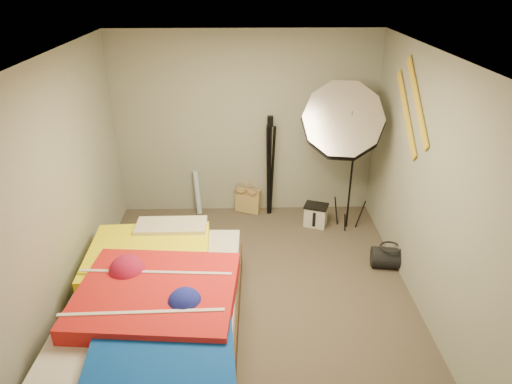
{
  "coord_description": "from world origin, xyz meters",
  "views": [
    {
      "loc": [
        -0.02,
        -3.88,
        3.16
      ],
      "look_at": [
        0.1,
        0.6,
        0.95
      ],
      "focal_mm": 32.0,
      "sensor_mm": 36.0,
      "label": 1
    }
  ],
  "objects_px": {
    "tote_bag": "(248,200)",
    "photo_umbrella": "(343,122)",
    "camera_case": "(316,216)",
    "duffel_bag": "(389,258)",
    "wrapping_roll": "(197,193)",
    "camera_tripod": "(270,160)",
    "bed": "(158,303)"
  },
  "relations": [
    {
      "from": "tote_bag",
      "to": "photo_umbrella",
      "type": "height_order",
      "value": "photo_umbrella"
    },
    {
      "from": "camera_case",
      "to": "duffel_bag",
      "type": "distance_m",
      "value": 1.21
    },
    {
      "from": "camera_case",
      "to": "tote_bag",
      "type": "bearing_deg",
      "value": 175.64
    },
    {
      "from": "wrapping_roll",
      "to": "camera_tripod",
      "type": "xyz_separation_m",
      "value": [
        1.01,
        -0.06,
        0.51
      ]
    },
    {
      "from": "tote_bag",
      "to": "camera_case",
      "type": "distance_m",
      "value": 1.0
    },
    {
      "from": "bed",
      "to": "camera_tripod",
      "type": "bearing_deg",
      "value": 63.05
    },
    {
      "from": "duffel_bag",
      "to": "tote_bag",
      "type": "bearing_deg",
      "value": 148.11
    },
    {
      "from": "wrapping_roll",
      "to": "duffel_bag",
      "type": "height_order",
      "value": "wrapping_roll"
    },
    {
      "from": "wrapping_roll",
      "to": "tote_bag",
      "type": "bearing_deg",
      "value": 0.0
    },
    {
      "from": "camera_tripod",
      "to": "camera_case",
      "type": "bearing_deg",
      "value": -30.5
    },
    {
      "from": "tote_bag",
      "to": "wrapping_roll",
      "type": "xyz_separation_m",
      "value": [
        -0.72,
        0.0,
        0.13
      ]
    },
    {
      "from": "tote_bag",
      "to": "bed",
      "type": "relative_size",
      "value": 0.15
    },
    {
      "from": "duffel_bag",
      "to": "bed",
      "type": "bearing_deg",
      "value": -149.89
    },
    {
      "from": "tote_bag",
      "to": "camera_case",
      "type": "relative_size",
      "value": 1.23
    },
    {
      "from": "camera_tripod",
      "to": "bed",
      "type": "bearing_deg",
      "value": -116.95
    },
    {
      "from": "wrapping_roll",
      "to": "bed",
      "type": "xyz_separation_m",
      "value": [
        -0.16,
        -2.38,
        0.02
      ]
    },
    {
      "from": "camera_case",
      "to": "duffel_bag",
      "type": "bearing_deg",
      "value": -33.43
    },
    {
      "from": "tote_bag",
      "to": "camera_case",
      "type": "xyz_separation_m",
      "value": [
        0.91,
        -0.42,
        -0.03
      ]
    },
    {
      "from": "tote_bag",
      "to": "wrapping_roll",
      "type": "distance_m",
      "value": 0.73
    },
    {
      "from": "tote_bag",
      "to": "bed",
      "type": "xyz_separation_m",
      "value": [
        -0.88,
        -2.38,
        0.15
      ]
    },
    {
      "from": "duffel_bag",
      "to": "camera_tripod",
      "type": "bearing_deg",
      "value": 143.56
    },
    {
      "from": "camera_case",
      "to": "photo_umbrella",
      "type": "bearing_deg",
      "value": -10.74
    },
    {
      "from": "camera_case",
      "to": "camera_tripod",
      "type": "xyz_separation_m",
      "value": [
        -0.61,
        0.36,
        0.68
      ]
    },
    {
      "from": "duffel_bag",
      "to": "camera_case",
      "type": "bearing_deg",
      "value": 134.99
    },
    {
      "from": "camera_case",
      "to": "camera_tripod",
      "type": "bearing_deg",
      "value": 169.88
    },
    {
      "from": "wrapping_roll",
      "to": "duffel_bag",
      "type": "relative_size",
      "value": 1.53
    },
    {
      "from": "duffel_bag",
      "to": "camera_tripod",
      "type": "height_order",
      "value": "camera_tripod"
    },
    {
      "from": "duffel_bag",
      "to": "bed",
      "type": "distance_m",
      "value": 2.7
    },
    {
      "from": "tote_bag",
      "to": "wrapping_roll",
      "type": "relative_size",
      "value": 0.57
    },
    {
      "from": "wrapping_roll",
      "to": "photo_umbrella",
      "type": "bearing_deg",
      "value": -16.71
    },
    {
      "from": "duffel_bag",
      "to": "photo_umbrella",
      "type": "bearing_deg",
      "value": 129.03
    },
    {
      "from": "wrapping_roll",
      "to": "camera_case",
      "type": "xyz_separation_m",
      "value": [
        1.63,
        -0.42,
        -0.17
      ]
    }
  ]
}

